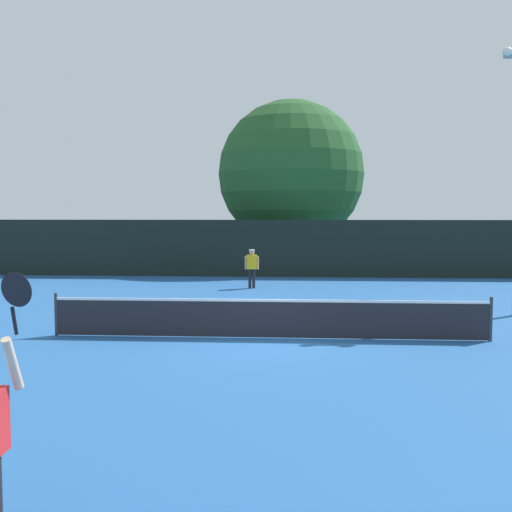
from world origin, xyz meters
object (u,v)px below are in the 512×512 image
parked_car_mid (224,253)px  large_tree (291,174)px  parked_car_near (144,251)px  tennis_ball (213,316)px  player_receiving (252,265)px

parked_car_mid → large_tree: bearing=-11.8°
large_tree → parked_car_near: large_tree is taller
tennis_ball → large_tree: large_tree is taller
parked_car_near → player_receiving: bearing=-61.6°
player_receiving → tennis_ball: 6.94m
parked_car_mid → tennis_ball: bearing=-91.3°
player_receiving → parked_car_near: 13.41m
player_receiving → large_tree: bearing=-98.9°
player_receiving → parked_car_mid: parked_car_mid is taller
parked_car_near → parked_car_mid: (4.97, -1.32, 0.00)m
player_receiving → tennis_ball: (-0.67, -6.85, -0.92)m
tennis_ball → parked_car_mid: (-1.64, 16.79, 0.74)m
tennis_ball → parked_car_mid: bearing=95.6°
player_receiving → parked_car_near: (-7.28, 11.26, -0.18)m
tennis_ball → large_tree: bearing=82.4°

